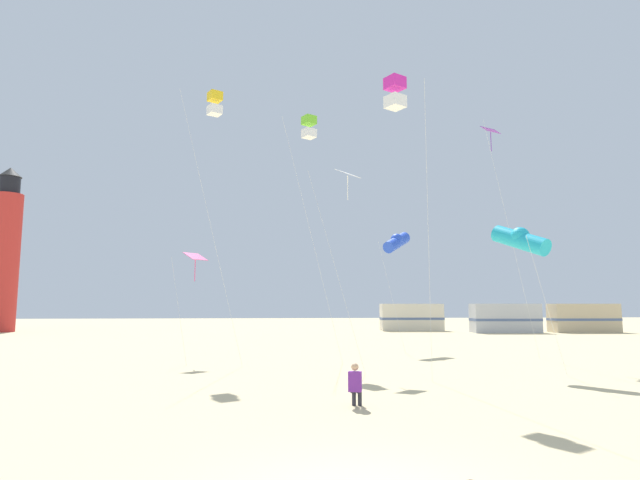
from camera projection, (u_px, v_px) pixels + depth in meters
name	position (u px, v px, depth m)	size (l,w,h in m)	color
kite_flyer_standing	(355.00, 384.00, 14.01)	(0.44, 0.56, 1.16)	#722D99
kite_diamond_rainbow	(195.00, 260.00, 25.25)	(1.77, 1.77, 5.21)	silver
kite_diamond_white	(347.00, 181.00, 23.37)	(2.42, 2.42, 8.71)	silver
kite_box_magenta	(395.00, 93.00, 18.99)	(1.73, 2.02, 10.86)	silver
kite_tube_cyan	(520.00, 239.00, 21.17)	(2.29, 2.68, 6.01)	silver
kite_box_lime	(309.00, 128.00, 27.22)	(2.93, 1.92, 12.39)	silver
kite_box_gold	(215.00, 104.00, 25.80)	(3.06, 2.06, 13.07)	silver
kite_diamond_violet	(492.00, 140.00, 28.85)	(2.72, 2.23, 12.46)	silver
kite_tube_blue	(397.00, 242.00, 31.61)	(2.21, 2.37, 7.15)	silver
lighthouse_distant	(5.00, 254.00, 53.45)	(2.80, 2.80, 16.80)	red
rv_van_cream	(411.00, 317.00, 55.36)	(6.58, 2.77, 2.80)	beige
rv_van_silver	(505.00, 318.00, 51.29)	(6.60, 2.83, 2.80)	#B7BABF
rv_van_tan	(583.00, 318.00, 52.08)	(6.56, 2.70, 2.80)	#C6B28C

